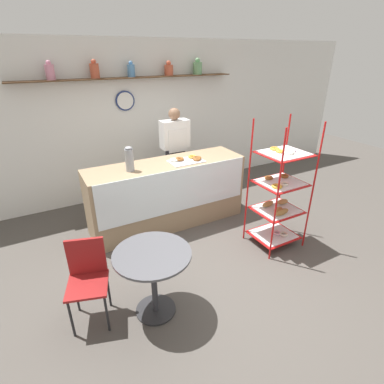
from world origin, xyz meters
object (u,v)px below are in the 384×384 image
(pastry_rack, at_px, (279,195))
(cafe_table, at_px, (153,268))
(coffee_carafe, at_px, (129,159))
(cafe_chair, at_px, (87,273))
(donut_tray_counter, at_px, (187,160))
(person_worker, at_px, (175,154))

(pastry_rack, distance_m, cafe_table, 2.00)
(cafe_table, relative_size, coffee_carafe, 2.22)
(pastry_rack, distance_m, cafe_chair, 2.55)
(cafe_table, bearing_deg, donut_tray_counter, 51.75)
(pastry_rack, height_order, cafe_table, pastry_rack)
(donut_tray_counter, bearing_deg, cafe_table, -128.25)
(person_worker, distance_m, coffee_carafe, 1.23)
(cafe_table, xyz_separation_m, cafe_chair, (-0.58, 0.27, -0.03))
(coffee_carafe, xyz_separation_m, donut_tray_counter, (0.87, -0.02, -0.15))
(cafe_chair, distance_m, donut_tray_counter, 2.20)
(cafe_chair, relative_size, coffee_carafe, 2.52)
(cafe_table, xyz_separation_m, coffee_carafe, (0.31, 1.52, 0.62))
(person_worker, relative_size, cafe_chair, 1.93)
(cafe_chair, bearing_deg, coffee_carafe, 71.97)
(person_worker, bearing_deg, donut_tray_counter, -101.10)
(cafe_table, bearing_deg, cafe_chair, 154.83)
(coffee_carafe, bearing_deg, person_worker, 33.59)
(person_worker, height_order, coffee_carafe, person_worker)
(pastry_rack, relative_size, donut_tray_counter, 3.45)
(pastry_rack, height_order, person_worker, pastry_rack)
(pastry_rack, bearing_deg, donut_tray_counter, 124.15)
(pastry_rack, distance_m, donut_tray_counter, 1.41)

